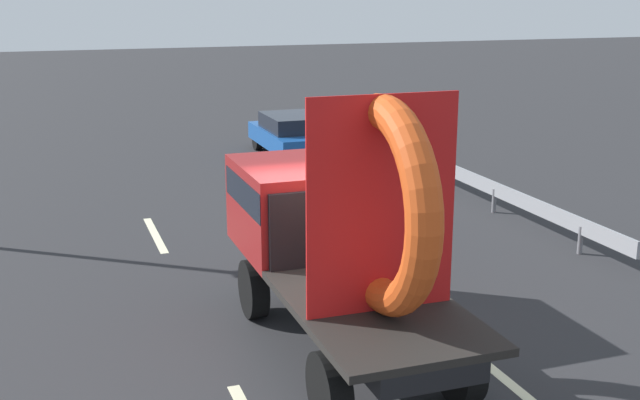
# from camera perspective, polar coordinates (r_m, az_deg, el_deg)

# --- Properties ---
(ground_plane) EXTENTS (120.00, 120.00, 0.00)m
(ground_plane) POSITION_cam_1_polar(r_m,az_deg,el_deg) (11.90, 1.98, -9.69)
(ground_plane) COLOR #28282B
(flatbed_truck) EXTENTS (2.02, 5.48, 3.76)m
(flatbed_truck) POSITION_cam_1_polar(r_m,az_deg,el_deg) (11.34, 0.71, -1.85)
(flatbed_truck) COLOR black
(flatbed_truck) RESTS_ON ground_plane
(distant_sedan) EXTENTS (1.67, 3.89, 1.27)m
(distant_sedan) POSITION_cam_1_polar(r_m,az_deg,el_deg) (24.33, -2.05, 4.71)
(distant_sedan) COLOR black
(distant_sedan) RESTS_ON ground_plane
(guardrail) EXTENTS (0.10, 12.47, 0.71)m
(guardrail) POSITION_cam_1_polar(r_m,az_deg,el_deg) (19.85, 9.95, 1.74)
(guardrail) COLOR gray
(guardrail) RESTS_ON ground_plane
(lane_dash_left_far) EXTENTS (0.16, 2.56, 0.01)m
(lane_dash_left_far) POSITION_cam_1_polar(r_m,az_deg,el_deg) (16.95, -11.60, -2.43)
(lane_dash_left_far) COLOR beige
(lane_dash_left_far) RESTS_ON ground_plane
(lane_dash_right_near) EXTENTS (0.16, 2.96, 0.01)m
(lane_dash_right_near) POSITION_cam_1_polar(r_m,az_deg,el_deg) (10.90, 13.27, -12.51)
(lane_dash_right_near) COLOR beige
(lane_dash_right_near) RESTS_ON ground_plane
(lane_dash_right_far) EXTENTS (0.16, 2.53, 0.01)m
(lane_dash_right_far) POSITION_cam_1_polar(r_m,az_deg,el_deg) (17.60, -0.60, -1.47)
(lane_dash_right_far) COLOR beige
(lane_dash_right_far) RESTS_ON ground_plane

